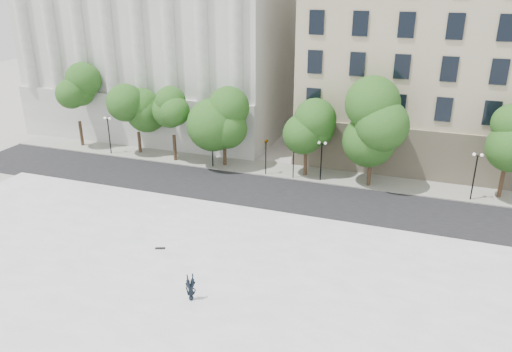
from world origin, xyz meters
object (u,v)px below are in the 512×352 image
(traffic_light_east, at_px, (294,142))
(skateboard, at_px, (160,248))
(traffic_light_west, at_px, (266,140))
(person_lying, at_px, (191,296))

(traffic_light_east, bearing_deg, skateboard, -106.63)
(traffic_light_east, height_order, skateboard, traffic_light_east)
(traffic_light_west, height_order, traffic_light_east, traffic_light_east)
(traffic_light_east, distance_m, skateboard, 17.82)
(traffic_light_west, bearing_deg, skateboard, -97.55)
(traffic_light_west, relative_size, person_lying, 2.41)
(traffic_light_east, relative_size, skateboard, 6.05)
(person_lying, relative_size, skateboard, 2.43)
(traffic_light_east, bearing_deg, person_lying, -90.80)
(traffic_light_east, distance_m, person_lying, 21.63)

